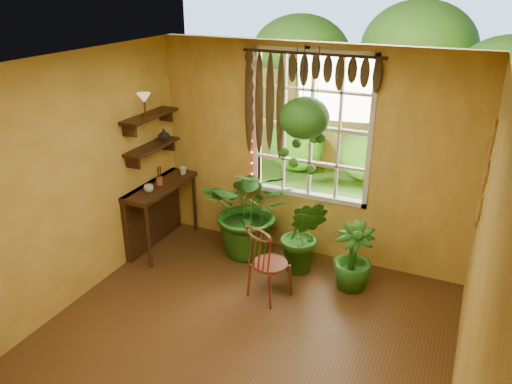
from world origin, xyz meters
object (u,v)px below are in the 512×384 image
windsor_chair (268,273)px  potted_plant_left (250,209)px  counter_ledge (155,207)px  potted_plant_mid (303,236)px  hanging_basket (304,123)px

windsor_chair → potted_plant_left: (-0.60, 0.82, 0.33)m
counter_ledge → potted_plant_mid: (2.04, 0.14, -0.05)m
counter_ledge → hanging_basket: hanging_basket is taller
potted_plant_left → potted_plant_mid: potted_plant_left is taller
potted_plant_mid → hanging_basket: bearing=119.6°
counter_ledge → windsor_chair: size_ratio=1.12×
windsor_chair → potted_plant_mid: size_ratio=1.06×
windsor_chair → hanging_basket: 1.76m
windsor_chair → potted_plant_mid: (0.18, 0.67, 0.20)m
counter_ledge → hanging_basket: size_ratio=0.84×
potted_plant_left → hanging_basket: 1.38m
counter_ledge → potted_plant_left: bearing=13.0°
windsor_chair → potted_plant_mid: windsor_chair is taller
windsor_chair → potted_plant_left: bearing=147.0°
counter_ledge → potted_plant_mid: bearing=3.9°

